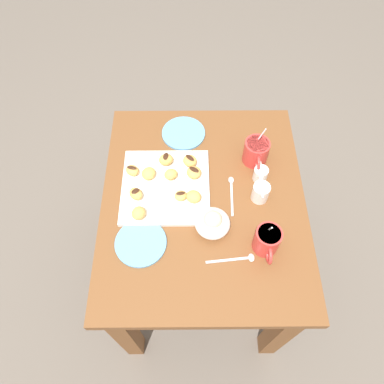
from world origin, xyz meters
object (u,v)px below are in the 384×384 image
coffee_mug_red_left (256,151)px  chocolate_sauce_pitcher (261,173)px  coffee_mug_red_right (267,240)px  beignet_4 (149,173)px  saucer_sky_left (183,133)px  saucer_sky_right (141,243)px  beignet_8 (194,197)px  beignet_7 (171,174)px  beignet_2 (190,161)px  beignet_6 (136,194)px  ice_cream_bowl (213,223)px  pastry_plate_square (166,186)px  dining_table (202,220)px  beignet_5 (181,195)px  beignet_1 (132,170)px  cream_pitcher_white (261,191)px  beignet_3 (194,172)px  beignet_9 (139,213)px  beignet_0 (166,160)px

coffee_mug_red_left → chocolate_sauce_pitcher: size_ratio=1.61×
coffee_mug_red_right → beignet_4: size_ratio=2.78×
coffee_mug_red_left → beignet_4: 0.41m
saucer_sky_left → chocolate_sauce_pitcher: bearing=52.8°
chocolate_sauce_pitcher → saucer_sky_right: bearing=-58.3°
saucer_sky_right → beignet_8: (-0.16, 0.18, 0.03)m
beignet_7 → beignet_8: 0.12m
saucer_sky_left → beignet_2: 0.16m
saucer_sky_left → beignet_6: beignet_6 is taller
ice_cream_bowl → beignet_4: (-0.20, -0.22, -0.00)m
saucer_sky_left → saucer_sky_right: 0.49m
pastry_plate_square → beignet_4: (-0.04, -0.06, 0.03)m
dining_table → beignet_5: size_ratio=19.77×
beignet_4 → beignet_8: (0.10, 0.16, 0.00)m
coffee_mug_red_left → beignet_1: bearing=-81.5°
saucer_sky_right → beignet_5: beignet_5 is taller
cream_pitcher_white → beignet_8: cream_pitcher_white is taller
saucer_sky_left → beignet_3: size_ratio=3.19×
coffee_mug_red_right → beignet_4: bearing=-124.7°
saucer_sky_right → ice_cream_bowl: bearing=103.6°
cream_pitcher_white → ice_cream_bowl: (0.12, -0.17, -0.00)m
chocolate_sauce_pitcher → beignet_3: chocolate_sauce_pitcher is taller
ice_cream_bowl → chocolate_sauce_pitcher: bearing=138.0°
beignet_7 → dining_table: bearing=53.3°
beignet_6 → beignet_9: beignet_9 is taller
beignet_1 → beignet_7: beignet_7 is taller
beignet_3 → beignet_6: (0.09, -0.20, -0.00)m
coffee_mug_red_left → saucer_sky_right: coffee_mug_red_left is taller
dining_table → beignet_3: (-0.10, -0.03, 0.19)m
saucer_sky_left → beignet_6: 0.34m
dining_table → ice_cream_bowl: bearing=13.7°
beignet_1 → beignet_4: bearing=75.9°
coffee_mug_red_left → beignet_1: size_ratio=2.89×
cream_pitcher_white → beignet_8: size_ratio=1.93×
coffee_mug_red_left → beignet_8: 0.30m
saucer_sky_left → beignet_8: 0.32m
beignet_0 → ice_cream_bowl: bearing=31.8°
beignet_2 → saucer_sky_right: bearing=-27.5°
cream_pitcher_white → beignet_6: (0.00, -0.44, -0.01)m
coffee_mug_red_right → beignet_3: (-0.28, -0.23, -0.02)m
beignet_0 → beignet_9: size_ratio=1.06×
beignet_6 → beignet_9: 0.08m
beignet_6 → saucer_sky_right: bearing=8.2°
coffee_mug_red_left → ice_cream_bowl: bearing=-30.9°
beignet_9 → beignet_6: bearing=-168.9°
pastry_plate_square → cream_pitcher_white: 0.34m
beignet_0 → beignet_1: bearing=-69.7°
dining_table → beignet_3: bearing=-161.0°
pastry_plate_square → coffee_mug_red_left: (-0.12, 0.33, 0.04)m
beignet_3 → beignet_9: (0.17, -0.19, 0.00)m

